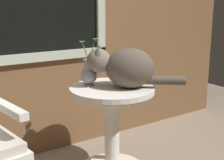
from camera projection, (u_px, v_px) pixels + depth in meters
wicker_side_table at (112, 117)px, 2.21m from camera, size 0.58×0.58×0.64m
cat at (126, 67)px, 2.12m from camera, size 0.55×0.47×0.29m
pewter_vase_with_ivy at (89, 73)px, 2.18m from camera, size 0.11×0.12×0.33m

